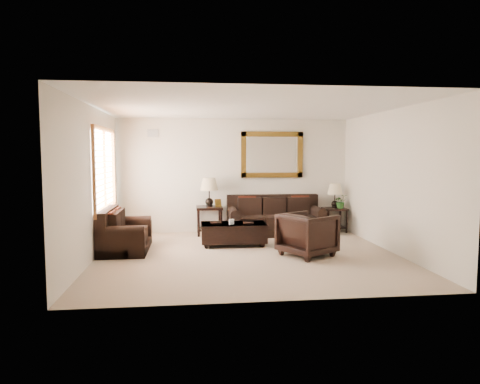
{
  "coord_description": "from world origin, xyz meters",
  "views": [
    {
      "loc": [
        -1.04,
        -7.68,
        1.85
      ],
      "look_at": [
        -0.08,
        0.6,
        1.12
      ],
      "focal_mm": 32.0,
      "sensor_mm": 36.0,
      "label": 1
    }
  ],
  "objects": [
    {
      "name": "coffee_table",
      "position": [
        -0.18,
        0.91,
        0.28
      ],
      "size": [
        1.34,
        0.74,
        0.56
      ],
      "rotation": [
        0.0,
        0.0,
        -0.01
      ],
      "color": "black",
      "rests_on": "room"
    },
    {
      "name": "loveseat",
      "position": [
        -2.35,
        0.66,
        0.3
      ],
      "size": [
        0.87,
        1.46,
        0.82
      ],
      "rotation": [
        0.0,
        0.0,
        1.57
      ],
      "color": "black",
      "rests_on": "room"
    },
    {
      "name": "window",
      "position": [
        -2.7,
        0.9,
        1.55
      ],
      "size": [
        0.07,
        1.96,
        1.66
      ],
      "color": "white",
      "rests_on": "room"
    },
    {
      "name": "end_table_left",
      "position": [
        -0.61,
        2.16,
        0.86
      ],
      "size": [
        0.6,
        0.6,
        1.32
      ],
      "color": "black",
      "rests_on": "room"
    },
    {
      "name": "sofa",
      "position": [
        0.91,
        2.07,
        0.33
      ],
      "size": [
        2.19,
        0.95,
        0.9
      ],
      "color": "black",
      "rests_on": "room"
    },
    {
      "name": "potted_plant",
      "position": [
        2.51,
        2.1,
        0.7
      ],
      "size": [
        0.31,
        0.34,
        0.26
      ],
      "primitive_type": "imported",
      "rotation": [
        0.0,
        0.0,
        0.02
      ],
      "color": "#23511B",
      "rests_on": "end_table_right"
    },
    {
      "name": "mirror",
      "position": [
        0.91,
        2.47,
        1.85
      ],
      "size": [
        1.5,
        0.06,
        1.1
      ],
      "color": "#4F290F",
      "rests_on": "room"
    },
    {
      "name": "end_table_right",
      "position": [
        2.4,
        2.2,
        0.76
      ],
      "size": [
        0.53,
        0.53,
        1.16
      ],
      "color": "black",
      "rests_on": "room"
    },
    {
      "name": "room",
      "position": [
        0.0,
        0.0,
        1.35
      ],
      "size": [
        5.51,
        5.01,
        2.71
      ],
      "color": "gray",
      "rests_on": "ground"
    },
    {
      "name": "armchair",
      "position": [
        1.08,
        -0.15,
        0.43
      ],
      "size": [
        1.12,
        1.13,
        0.87
      ],
      "primitive_type": "imported",
      "rotation": [
        0.0,
        0.0,
        2.12
      ],
      "color": "black",
      "rests_on": "floor"
    },
    {
      "name": "air_vent",
      "position": [
        -1.9,
        2.48,
        2.35
      ],
      "size": [
        0.25,
        0.02,
        0.18
      ],
      "primitive_type": "cube",
      "color": "#999999",
      "rests_on": "room"
    }
  ]
}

